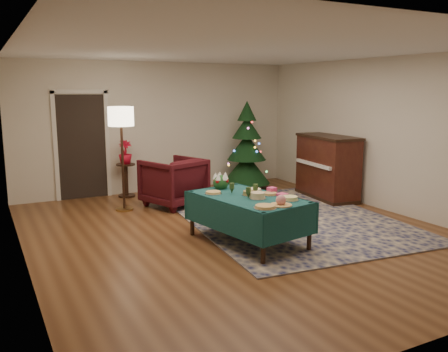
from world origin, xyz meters
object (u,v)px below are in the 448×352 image
buffet_table (248,206)px  christmas_tree (247,149)px  potted_plant (125,157)px  piano (327,168)px  armchair (174,180)px  floor_lamp (121,123)px  side_table (126,181)px  gift_box (272,190)px

buffet_table → christmas_tree: christmas_tree is taller
buffet_table → christmas_tree: size_ratio=0.99×
potted_plant → piano: size_ratio=0.31×
christmas_tree → potted_plant: bearing=173.5°
christmas_tree → piano: christmas_tree is taller
armchair → floor_lamp: (-0.92, 0.10, 1.07)m
floor_lamp → side_table: size_ratio=2.75×
floor_lamp → potted_plant: bearing=71.6°
potted_plant → piano: piano is taller
buffet_table → piano: bearing=30.9°
buffet_table → gift_box: gift_box is taller
armchair → christmas_tree: (2.06, 0.84, 0.36)m
christmas_tree → side_table: bearing=173.5°
floor_lamp → christmas_tree: bearing=14.0°
gift_box → side_table: bearing=106.8°
buffet_table → piano: piano is taller
buffet_table → gift_box: bearing=2.3°
potted_plant → piano: 4.02m
side_table → christmas_tree: christmas_tree is taller
potted_plant → christmas_tree: christmas_tree is taller
armchair → floor_lamp: 1.41m
potted_plant → piano: (3.50, -1.97, -0.19)m
gift_box → floor_lamp: 3.09m
floor_lamp → piano: 4.07m
christmas_tree → piano: (0.87, -1.67, -0.24)m
buffet_table → floor_lamp: size_ratio=1.01×
buffet_table → floor_lamp: floor_lamp is taller
buffet_table → gift_box: (0.40, 0.02, 0.18)m
piano → floor_lamp: bearing=166.4°
floor_lamp → piano: bearing=-13.6°
floor_lamp → armchair: bearing=-6.2°
armchair → gift_box: bearing=81.9°
side_table → piano: piano is taller
floor_lamp → gift_box: bearing=-60.9°
gift_box → side_table: size_ratio=0.16×
armchair → christmas_tree: size_ratio=0.52×
floor_lamp → christmas_tree: christmas_tree is taller
buffet_table → floor_lamp: (-1.04, 2.61, 1.03)m
gift_box → potted_plant: size_ratio=0.23×
gift_box → side_table: gift_box is taller
potted_plant → christmas_tree: 2.64m
armchair → christmas_tree: 2.25m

